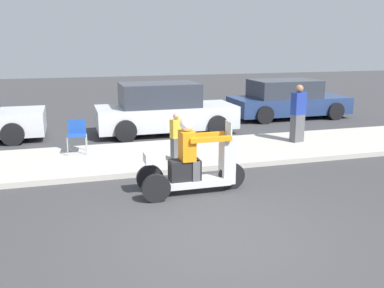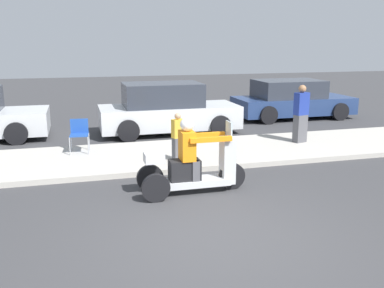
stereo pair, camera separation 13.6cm
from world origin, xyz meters
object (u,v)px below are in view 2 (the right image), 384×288
Objects in this scene: parked_car_lot_center at (167,110)px; spectator_end_of_line at (178,138)px; folding_chair_set_back at (79,132)px; parked_car_lot_right at (291,100)px; spectator_by_tree at (301,115)px; motorcycle_trike at (193,166)px.

spectator_end_of_line is at bearing -98.08° from parked_car_lot_center.
folding_chair_set_back is 8.58m from parked_car_lot_right.
parked_car_lot_center is (-3.16, 2.68, -0.14)m from spectator_by_tree.
spectator_end_of_line is at bearing 85.19° from motorcycle_trike.
parked_car_lot_right is (5.75, 6.93, 0.14)m from motorcycle_trike.
folding_chair_set_back is 0.19× the size of parked_car_lot_right.
spectator_by_tree is at bearing -40.29° from parked_car_lot_center.
motorcycle_trike is 1.33× the size of spectator_by_tree.
motorcycle_trike is at bearing -129.66° from parked_car_lot_right.
spectator_by_tree is 4.15m from parked_car_lot_center.
parked_car_lot_center is (0.67, 5.49, 0.20)m from motorcycle_trike.
folding_chair_set_back is at bearing 146.52° from spectator_end_of_line.
motorcycle_trike is 5.54m from parked_car_lot_center.
spectator_end_of_line is 0.26× the size of parked_car_lot_center.
spectator_end_of_line is (-3.68, -0.95, -0.22)m from spectator_by_tree.
spectator_by_tree is 3.80m from spectator_end_of_line.
motorcycle_trike is 4.77m from spectator_by_tree.
motorcycle_trike is at bearing -96.97° from parked_car_lot_center.
spectator_by_tree is at bearing -4.92° from folding_chair_set_back.
folding_chair_set_back is at bearing 121.53° from motorcycle_trike.
motorcycle_trike reaches higher than folding_chair_set_back.
parked_car_lot_right is at bearing 24.90° from folding_chair_set_back.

